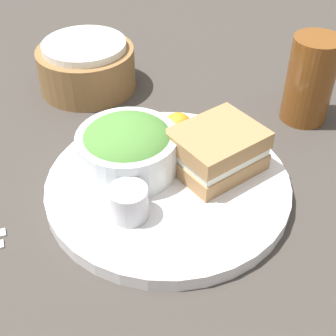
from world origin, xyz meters
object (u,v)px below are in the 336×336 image
plate (168,185)px  sandwich (217,150)px  drink_glass (310,80)px  bread_basket (87,66)px  salad_bowl (128,147)px  dressing_cup (129,202)px

plate → sandwich: bearing=7.4°
drink_glass → sandwich: bearing=-150.7°
plate → bread_basket: bearing=102.8°
salad_bowl → dressing_cup: bearing=-100.7°
sandwich → dressing_cup: (-0.13, -0.06, -0.01)m
plate → bread_basket: (-0.07, 0.29, 0.03)m
sandwich → salad_bowl: 0.12m
sandwich → salad_bowl: size_ratio=1.03×
dressing_cup → bread_basket: (-0.01, 0.34, 0.00)m
plate → salad_bowl: bearing=139.4°
plate → salad_bowl: salad_bowl is taller
plate → drink_glass: bearing=24.0°
sandwich → salad_bowl: bearing=165.5°
drink_glass → bread_basket: bearing=150.4°
plate → dressing_cup: (-0.06, -0.05, 0.03)m
plate → drink_glass: (0.25, 0.11, 0.06)m
bread_basket → drink_glass: bearing=-29.6°
bread_basket → salad_bowl: bearing=-85.0°
drink_glass → bread_basket: (-0.32, 0.18, -0.03)m
dressing_cup → drink_glass: (0.31, 0.16, 0.03)m
salad_bowl → drink_glass: bearing=14.1°
bread_basket → plate: bearing=-77.2°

